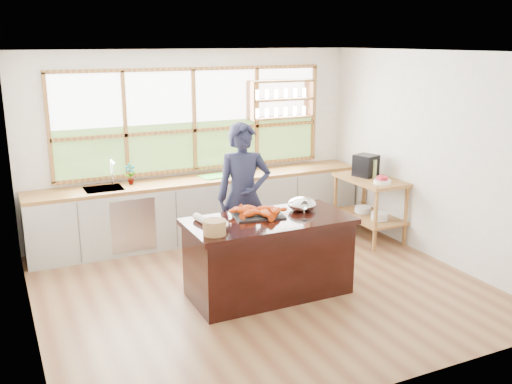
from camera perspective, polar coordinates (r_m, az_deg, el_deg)
ground_plane at (r=6.82m, az=0.49°, el=-9.46°), size 5.00×5.00×0.00m
room_shell at (r=6.77m, az=-1.20°, el=5.88°), size 5.02×4.52×2.71m
back_counter at (r=8.34m, az=-5.44°, el=-1.58°), size 4.90×0.63×0.90m
right_shelf_unit at (r=8.42m, az=11.34°, el=-0.59°), size 0.62×1.10×0.90m
island at (r=6.48m, az=1.27°, el=-6.46°), size 1.85×0.90×0.90m
cook at (r=7.09m, az=-1.24°, el=-0.51°), size 0.78×0.63×1.86m
potted_plant at (r=7.98m, az=-12.47°, el=1.76°), size 0.16×0.11×0.30m
cutting_board at (r=8.29m, az=-4.20°, el=1.59°), size 0.44×0.36×0.01m
espresso_machine at (r=8.42m, az=10.92°, el=2.62°), size 0.36×0.37×0.32m
wine_bottle at (r=8.35m, az=11.76°, el=2.28°), size 0.07×0.07×0.26m
fruit_bowl at (r=8.06m, az=12.52°, el=1.14°), size 0.24×0.24×0.11m
slate_board at (r=6.43m, az=0.23°, el=-2.33°), size 0.62×0.50×0.02m
lobster_pile at (r=6.40m, az=0.21°, el=-1.95°), size 0.55×0.48×0.08m
mixing_bowl_left at (r=5.97m, az=-3.94°, el=-3.30°), size 0.27×0.27×0.13m
mixing_bowl_right at (r=6.66m, az=4.63°, el=-1.22°), size 0.34×0.34×0.16m
wine_glass at (r=6.27m, az=4.85°, el=-1.40°), size 0.08×0.08×0.22m
wicker_basket at (r=5.82m, az=-4.18°, el=-3.55°), size 0.24×0.24×0.15m
parchment_roll at (r=6.20m, az=-5.38°, el=-2.76°), size 0.12×0.31×0.08m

